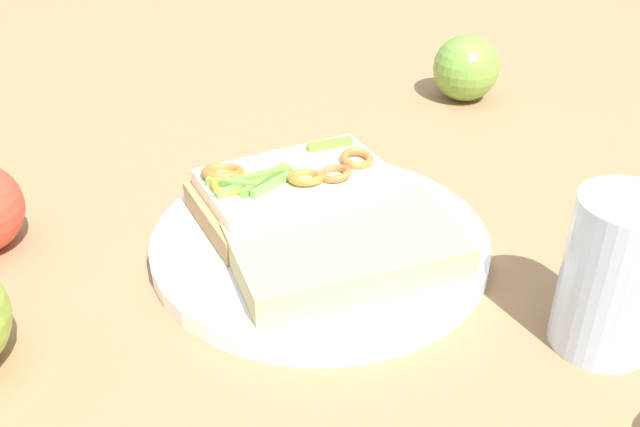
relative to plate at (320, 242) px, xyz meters
name	(u,v)px	position (x,y,z in m)	size (l,w,h in m)	color
ground_plane	(320,250)	(0.00, 0.00, -0.01)	(2.00, 2.00, 0.00)	#9A724C
plate	(320,242)	(0.00, 0.00, 0.00)	(0.27, 0.27, 0.02)	white
sandwich	(295,191)	(0.03, -0.03, 0.03)	(0.19, 0.18, 0.05)	#AF8351
bread_slice_side	(346,250)	(-0.03, 0.03, 0.02)	(0.17, 0.10, 0.02)	tan
apple_3	(466,68)	(-0.10, -0.34, 0.03)	(0.08, 0.08, 0.08)	#70A03A
drinking_glass	(614,275)	(-0.21, 0.07, 0.05)	(0.07, 0.07, 0.11)	silver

